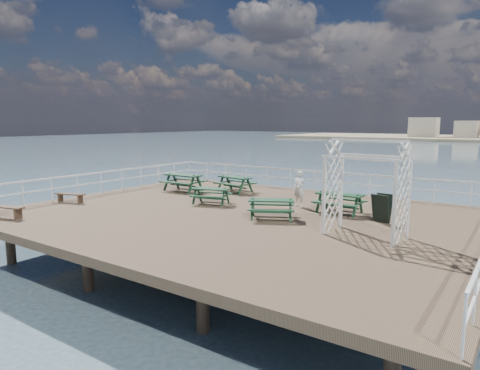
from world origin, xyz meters
name	(u,v)px	position (x,y,z in m)	size (l,w,h in m)	color
ground	(242,217)	(0.00, 0.00, -0.15)	(18.00, 14.00, 0.30)	brown
railing	(273,184)	(-0.07, 2.57, 0.87)	(17.77, 13.76, 1.10)	silver
picnic_table_a	(183,179)	(-5.79, 2.90, 0.63)	(2.07, 1.69, 0.99)	#133620
picnic_table_b	(235,181)	(-3.35, 4.22, 0.57)	(2.05, 1.76, 0.90)	#133620
picnic_table_c	(340,199)	(3.18, 2.35, 0.57)	(1.84, 1.49, 0.89)	#133620
picnic_table_d	(211,192)	(-2.30, 0.90, 0.51)	(1.95, 1.74, 0.80)	#133620
picnic_table_e	(271,205)	(1.44, -0.11, 0.54)	(2.17, 2.04, 0.84)	#133620
flat_bench_near	(70,196)	(-7.80, -2.52, 0.31)	(1.46, 0.77, 0.41)	brown
flat_bench_far	(6,209)	(-7.00, -5.80, 0.34)	(1.60, 0.76, 0.45)	brown
trellis_arbor	(366,194)	(5.18, -0.57, 1.38)	(2.60, 1.53, 3.12)	silver
sandwich_board	(382,209)	(5.08, 1.61, 0.52)	(0.74, 0.61, 1.07)	black
person	(299,189)	(1.27, 2.52, 0.78)	(0.57, 0.37, 1.56)	silver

